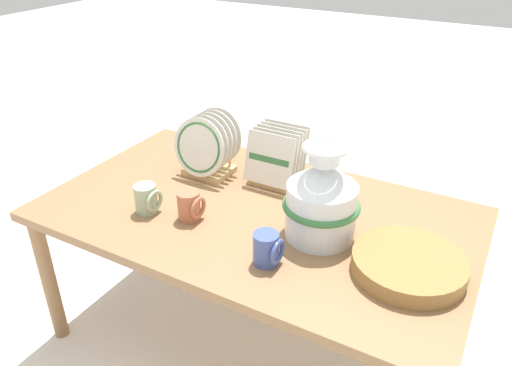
{
  "coord_description": "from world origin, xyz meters",
  "views": [
    {
      "loc": [
        0.73,
        -1.3,
        1.53
      ],
      "look_at": [
        0.0,
        0.0,
        0.71
      ],
      "focal_mm": 35.0,
      "sensor_mm": 36.0,
      "label": 1
    }
  ],
  "objects_px": {
    "dish_rack_square_plates": "(277,161)",
    "fruit_bowl": "(334,192)",
    "mug_terracotta_glaze": "(190,206)",
    "ceramic_vase": "(322,198)",
    "dish_rack_round_plates": "(207,148)",
    "mug_sage_glaze": "(147,199)",
    "mug_cobalt_glaze": "(267,249)",
    "wicker_charger_stack": "(409,265)"
  },
  "relations": [
    {
      "from": "mug_terracotta_glaze",
      "to": "mug_cobalt_glaze",
      "type": "xyz_separation_m",
      "value": [
        0.34,
        -0.09,
        0.0
      ]
    },
    {
      "from": "wicker_charger_stack",
      "to": "mug_terracotta_glaze",
      "type": "relative_size",
      "value": 3.23
    },
    {
      "from": "dish_rack_round_plates",
      "to": "dish_rack_square_plates",
      "type": "bearing_deg",
      "value": 15.78
    },
    {
      "from": "mug_sage_glaze",
      "to": "mug_terracotta_glaze",
      "type": "bearing_deg",
      "value": 12.88
    },
    {
      "from": "mug_terracotta_glaze",
      "to": "fruit_bowl",
      "type": "height_order",
      "value": "mug_terracotta_glaze"
    },
    {
      "from": "dish_rack_square_plates",
      "to": "mug_sage_glaze",
      "type": "distance_m",
      "value": 0.51
    },
    {
      "from": "mug_sage_glaze",
      "to": "ceramic_vase",
      "type": "bearing_deg",
      "value": 15.43
    },
    {
      "from": "dish_rack_square_plates",
      "to": "ceramic_vase",
      "type": "bearing_deg",
      "value": -41.53
    },
    {
      "from": "ceramic_vase",
      "to": "dish_rack_round_plates",
      "type": "xyz_separation_m",
      "value": [
        -0.56,
        0.18,
        -0.03
      ]
    },
    {
      "from": "ceramic_vase",
      "to": "dish_rack_round_plates",
      "type": "bearing_deg",
      "value": 162.06
    },
    {
      "from": "dish_rack_round_plates",
      "to": "wicker_charger_stack",
      "type": "xyz_separation_m",
      "value": [
        0.86,
        -0.23,
        -0.08
      ]
    },
    {
      "from": "fruit_bowl",
      "to": "mug_terracotta_glaze",
      "type": "bearing_deg",
      "value": -137.06
    },
    {
      "from": "dish_rack_square_plates",
      "to": "fruit_bowl",
      "type": "bearing_deg",
      "value": -5.48
    },
    {
      "from": "mug_sage_glaze",
      "to": "wicker_charger_stack",
      "type": "bearing_deg",
      "value": 7.19
    },
    {
      "from": "mug_sage_glaze",
      "to": "dish_rack_square_plates",
      "type": "bearing_deg",
      "value": 55.05
    },
    {
      "from": "ceramic_vase",
      "to": "mug_cobalt_glaze",
      "type": "bearing_deg",
      "value": -110.44
    },
    {
      "from": "mug_cobalt_glaze",
      "to": "mug_sage_glaze",
      "type": "bearing_deg",
      "value": 174.13
    },
    {
      "from": "mug_terracotta_glaze",
      "to": "fruit_bowl",
      "type": "xyz_separation_m",
      "value": [
        0.38,
        0.36,
        -0.02
      ]
    },
    {
      "from": "dish_rack_round_plates",
      "to": "mug_terracotta_glaze",
      "type": "xyz_separation_m",
      "value": [
        0.13,
        -0.3,
        -0.06
      ]
    },
    {
      "from": "mug_terracotta_glaze",
      "to": "dish_rack_round_plates",
      "type": "bearing_deg",
      "value": 113.78
    },
    {
      "from": "ceramic_vase",
      "to": "mug_sage_glaze",
      "type": "height_order",
      "value": "ceramic_vase"
    },
    {
      "from": "dish_rack_round_plates",
      "to": "mug_terracotta_glaze",
      "type": "relative_size",
      "value": 2.43
    },
    {
      "from": "dish_rack_round_plates",
      "to": "mug_cobalt_glaze",
      "type": "relative_size",
      "value": 2.43
    },
    {
      "from": "ceramic_vase",
      "to": "mug_sage_glaze",
      "type": "relative_size",
      "value": 3.15
    },
    {
      "from": "dish_rack_square_plates",
      "to": "fruit_bowl",
      "type": "height_order",
      "value": "dish_rack_square_plates"
    },
    {
      "from": "mug_cobalt_glaze",
      "to": "dish_rack_square_plates",
      "type": "bearing_deg",
      "value": 114.21
    },
    {
      "from": "wicker_charger_stack",
      "to": "ceramic_vase",
      "type": "bearing_deg",
      "value": 170.74
    },
    {
      "from": "ceramic_vase",
      "to": "dish_rack_round_plates",
      "type": "height_order",
      "value": "ceramic_vase"
    },
    {
      "from": "dish_rack_square_plates",
      "to": "dish_rack_round_plates",
      "type": "bearing_deg",
      "value": -164.22
    },
    {
      "from": "dish_rack_round_plates",
      "to": "fruit_bowl",
      "type": "height_order",
      "value": "dish_rack_round_plates"
    },
    {
      "from": "mug_sage_glaze",
      "to": "mug_cobalt_glaze",
      "type": "xyz_separation_m",
      "value": [
        0.5,
        -0.05,
        0.0
      ]
    },
    {
      "from": "mug_sage_glaze",
      "to": "mug_cobalt_glaze",
      "type": "height_order",
      "value": "same"
    },
    {
      "from": "dish_rack_round_plates",
      "to": "mug_sage_glaze",
      "type": "bearing_deg",
      "value": -93.87
    },
    {
      "from": "mug_cobalt_glaze",
      "to": "fruit_bowl",
      "type": "bearing_deg",
      "value": 84.99
    },
    {
      "from": "dish_rack_square_plates",
      "to": "wicker_charger_stack",
      "type": "height_order",
      "value": "dish_rack_square_plates"
    },
    {
      "from": "wicker_charger_stack",
      "to": "fruit_bowl",
      "type": "relative_size",
      "value": 2.03
    },
    {
      "from": "mug_sage_glaze",
      "to": "fruit_bowl",
      "type": "relative_size",
      "value": 0.63
    },
    {
      "from": "mug_sage_glaze",
      "to": "mug_cobalt_glaze",
      "type": "bearing_deg",
      "value": -5.87
    },
    {
      "from": "ceramic_vase",
      "to": "wicker_charger_stack",
      "type": "relative_size",
      "value": 0.98
    },
    {
      "from": "dish_rack_square_plates",
      "to": "mug_sage_glaze",
      "type": "xyz_separation_m",
      "value": [
        -0.29,
        -0.41,
        -0.04
      ]
    },
    {
      "from": "mug_sage_glaze",
      "to": "fruit_bowl",
      "type": "distance_m",
      "value": 0.67
    },
    {
      "from": "ceramic_vase",
      "to": "mug_terracotta_glaze",
      "type": "relative_size",
      "value": 3.15
    }
  ]
}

